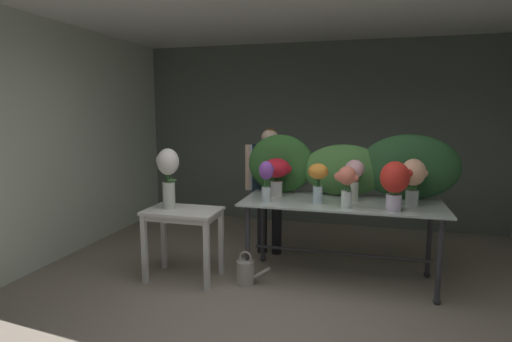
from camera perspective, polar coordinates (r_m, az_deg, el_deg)
ground_plane at (r=4.83m, az=5.74°, el=-12.67°), size 7.96×7.96×0.00m
wall_back at (r=6.31m, az=8.68°, el=5.06°), size 5.57×0.12×2.75m
wall_left at (r=5.68m, az=-23.00°, el=4.12°), size 0.12×3.74×2.75m
ceiling_slab at (r=4.63m, az=6.29°, el=21.79°), size 5.69×3.74×0.12m
display_table_glass at (r=4.22m, az=11.82°, el=-5.95°), size 1.99×0.83×0.84m
side_table_white at (r=4.25m, az=-10.21°, el=-6.78°), size 0.75×0.49×0.74m
florist at (r=4.88m, az=1.92°, el=-0.90°), size 0.61×0.24×1.53m
foliage_backdrop at (r=4.42m, az=14.10°, el=0.51°), size 2.21×0.32×0.67m
vase_violet_lilies at (r=4.05m, az=1.47°, el=-0.96°), size 0.15×0.15×0.41m
vase_sunset_stock at (r=4.03m, az=8.72°, el=-0.95°), size 0.20×0.20×0.40m
vase_coral_ranunculus at (r=3.89m, az=12.60°, el=-1.59°), size 0.23×0.17×0.40m
vase_scarlet_dahlias at (r=3.89m, az=18.93°, el=-1.43°), size 0.28×0.26×0.46m
vase_peach_snapdragons at (r=4.16m, az=21.21°, el=-0.80°), size 0.26×0.23×0.45m
vase_blush_freesia at (r=4.21m, az=13.66°, el=-0.53°), size 0.20×0.19×0.42m
vase_crimson_hydrangea at (r=4.31m, az=2.95°, el=-0.11°), size 0.31×0.29×0.41m
vase_white_roses_tall at (r=4.22m, az=-12.28°, el=-0.15°), size 0.25×0.22×0.62m
watering_can at (r=4.22m, az=-1.42°, el=-13.97°), size 0.35×0.18×0.34m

